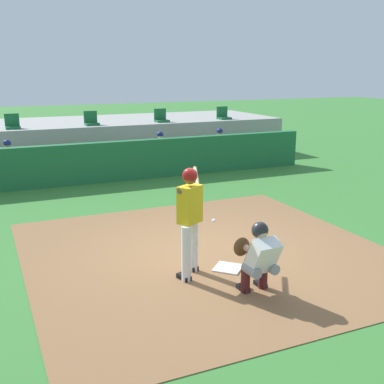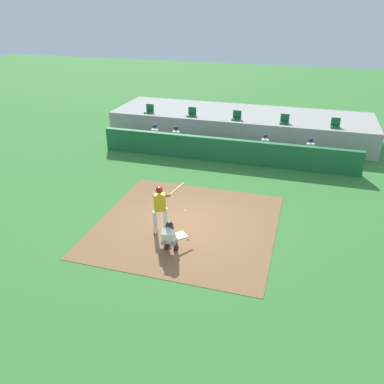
# 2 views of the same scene
# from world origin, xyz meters

# --- Properties ---
(ground_plane) EXTENTS (80.00, 80.00, 0.00)m
(ground_plane) POSITION_xyz_m (0.00, 0.00, 0.00)
(ground_plane) COLOR #387A33
(dirt_infield) EXTENTS (6.40, 6.40, 0.01)m
(dirt_infield) POSITION_xyz_m (0.00, 0.00, 0.01)
(dirt_infield) COLOR olive
(dirt_infield) RESTS_ON ground
(home_plate) EXTENTS (0.62, 0.62, 0.02)m
(home_plate) POSITION_xyz_m (0.00, -0.80, 0.02)
(home_plate) COLOR white
(home_plate) RESTS_ON dirt_infield
(batter_at_plate) EXTENTS (0.83, 1.30, 1.80)m
(batter_at_plate) POSITION_xyz_m (-0.68, -0.77, 1.04)
(batter_at_plate) COLOR silver
(batter_at_plate) RESTS_ON ground
(catcher_crouched) EXTENTS (0.50, 1.91, 1.13)m
(catcher_crouched) POSITION_xyz_m (-0.02, -1.76, 0.61)
(catcher_crouched) COLOR gray
(catcher_crouched) RESTS_ON ground
(dugout_wall) EXTENTS (13.00, 0.30, 1.20)m
(dugout_wall) POSITION_xyz_m (0.00, 6.50, 0.60)
(dugout_wall) COLOR #1E6638
(dugout_wall) RESTS_ON ground
(dugout_bench) EXTENTS (11.80, 0.44, 0.45)m
(dugout_bench) POSITION_xyz_m (0.00, 7.50, 0.23)
(dugout_bench) COLOR olive
(dugout_bench) RESTS_ON ground
(dugout_player_1) EXTENTS (0.49, 0.70, 1.30)m
(dugout_player_1) POSITION_xyz_m (-2.91, 7.34, 0.67)
(dugout_player_1) COLOR #939399
(dugout_player_1) RESTS_ON ground
(dugout_player_2) EXTENTS (0.49, 0.70, 1.30)m
(dugout_player_2) POSITION_xyz_m (1.85, 7.34, 0.67)
(dugout_player_2) COLOR #939399
(dugout_player_2) RESTS_ON ground
(dugout_player_3) EXTENTS (0.49, 0.70, 1.30)m
(dugout_player_3) POSITION_xyz_m (4.07, 7.34, 0.67)
(dugout_player_3) COLOR #939399
(dugout_player_3) RESTS_ON ground
(stands_platform) EXTENTS (15.00, 4.40, 1.40)m
(stands_platform) POSITION_xyz_m (0.00, 10.90, 0.70)
(stands_platform) COLOR #9E9E99
(stands_platform) RESTS_ON ground
(stadium_seat_1) EXTENTS (0.46, 0.46, 0.48)m
(stadium_seat_1) POSITION_xyz_m (-2.60, 9.38, 1.53)
(stadium_seat_1) COLOR #196033
(stadium_seat_1) RESTS_ON stands_platform
(stadium_seat_2) EXTENTS (0.46, 0.46, 0.48)m
(stadium_seat_2) POSITION_xyz_m (0.00, 9.38, 1.53)
(stadium_seat_2) COLOR #196033
(stadium_seat_2) RESTS_ON stands_platform
(stadium_seat_3) EXTENTS (0.46, 0.46, 0.48)m
(stadium_seat_3) POSITION_xyz_m (2.60, 9.38, 1.53)
(stadium_seat_3) COLOR #196033
(stadium_seat_3) RESTS_ON stands_platform
(stadium_seat_4) EXTENTS (0.46, 0.46, 0.48)m
(stadium_seat_4) POSITION_xyz_m (5.20, 9.38, 1.53)
(stadium_seat_4) COLOR #196033
(stadium_seat_4) RESTS_ON stands_platform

